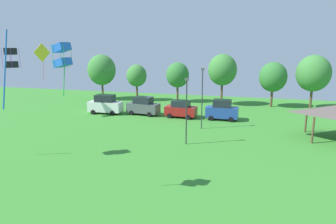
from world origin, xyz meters
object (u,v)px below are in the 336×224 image
Objects in this scene: kite_flying_5 at (42,54)px; treeline_tree_5 at (313,73)px; kite_flying_4 at (11,58)px; treeline_tree_1 at (137,76)px; treeline_tree_2 at (178,75)px; parked_car_leftmost at (105,104)px; parked_car_second_from_left at (143,106)px; parked_car_rightmost_in_row at (222,110)px; light_post_0 at (202,95)px; parked_car_third_from_left at (181,109)px; treeline_tree_0 at (102,70)px; kite_flying_1 at (62,55)px; treeline_tree_3 at (222,70)px; treeline_tree_4 at (273,77)px; light_post_1 at (186,108)px.

kite_flying_5 is 0.58× the size of treeline_tree_5.
treeline_tree_1 is at bearing 92.77° from kite_flying_4.
treeline_tree_2 is (5.78, 29.95, -3.67)m from kite_flying_4.
kite_flying_5 reaches higher than parked_car_leftmost.
kite_flying_4 is 0.33× the size of parked_car_second_from_left.
kite_flying_5 reaches higher than parked_car_rightmost_in_row.
light_post_0 is 17.69m from treeline_tree_2.
treeline_tree_2 reaches higher than parked_car_third_from_left.
treeline_tree_2 is at bearing 113.04° from light_post_0.
treeline_tree_0 is (-6.20, 10.92, 3.97)m from parked_car_leftmost.
parked_car_second_from_left is at bearing -178.63° from parked_car_third_from_left.
kite_flying_1 reaches higher than treeline_tree_3.
parked_car_leftmost is at bearing -152.66° from treeline_tree_4.
parked_car_rightmost_in_row is at bearing 52.17° from kite_flying_4.
parked_car_rightmost_in_row is at bearing 13.96° from kite_flying_5.
treeline_tree_3 is (0.61, 15.63, 1.80)m from light_post_0.
treeline_tree_2 is (-6.46, 22.31, 1.03)m from light_post_1.
treeline_tree_1 is 7.23m from treeline_tree_2.
treeline_tree_4 is (17.32, 10.99, 3.45)m from parked_car_second_from_left.
treeline_tree_5 is at bearing 0.58° from treeline_tree_2.
parked_car_second_from_left is 26.02m from treeline_tree_5.
parked_car_third_from_left is 11.65m from light_post_1.
parked_car_leftmost is 25.78m from treeline_tree_4.
parked_car_second_from_left is 0.57× the size of treeline_tree_5.
parked_car_leftmost is 0.75× the size of light_post_1.
kite_flying_4 is 30.16m from treeline_tree_0.
parked_car_third_from_left is 15.45m from treeline_tree_1.
treeline_tree_2 is (-8.70, 11.29, 3.32)m from parked_car_rightmost_in_row.
treeline_tree_3 reaches higher than parked_car_second_from_left.
parked_car_second_from_left is 1.11× the size of parked_car_third_from_left.
parked_car_third_from_left is 12.38m from treeline_tree_3.
light_post_1 is at bearing -94.34° from light_post_0.
kite_flying_5 is 14.46m from parked_car_second_from_left.
treeline_tree_4 is (15.25, -0.17, 0.08)m from treeline_tree_2.
treeline_tree_4 is (8.34, 16.09, 0.82)m from light_post_0.
parked_car_leftmost is (-1.67, 18.04, -6.97)m from kite_flying_4.
parked_car_second_from_left is at bearing -153.74° from treeline_tree_5.
kite_flying_5 reaches higher than treeline_tree_4.
treeline_tree_3 is (9.59, 10.53, 4.43)m from parked_car_second_from_left.
light_post_0 reaches higher than parked_car_rightmost_in_row.
treeline_tree_1 is (-13.66, 21.78, 0.80)m from light_post_1.
treeline_tree_1 is (-5.14, 10.63, 3.14)m from parked_car_second_from_left.
treeline_tree_1 is at bearing -178.50° from treeline_tree_5.
kite_flying_5 is 0.99× the size of parked_car_leftmost.
kite_flying_1 is 23.13m from kite_flying_5.
treeline_tree_2 is (7.21, 0.53, 0.23)m from treeline_tree_1.
parked_car_rightmost_in_row is (10.77, -0.13, 0.05)m from parked_car_second_from_left.
light_post_1 is at bearing 31.97° from kite_flying_4.
treeline_tree_0 is (-16.97, 10.37, 4.14)m from parked_car_third_from_left.
treeline_tree_4 reaches higher than parked_car_leftmost.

